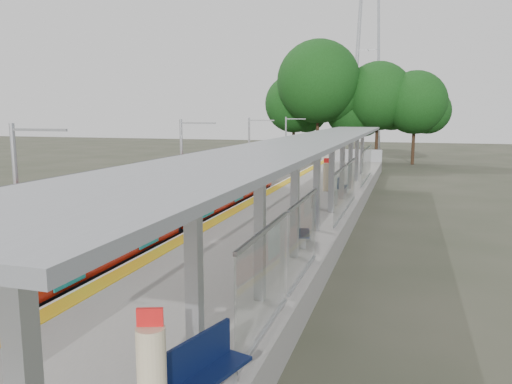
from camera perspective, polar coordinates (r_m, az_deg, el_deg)
trackbed at (r=28.05m, az=-4.15°, el=-2.54°), size 3.00×70.00×0.24m
platform at (r=26.71m, az=4.89°, el=-2.30°), size 6.00×50.00×1.00m
tactile_strip at (r=27.25m, az=-0.34°, el=-0.95°), size 0.60×50.00×0.02m
end_fence at (r=51.03m, az=10.84°, el=4.16°), size 6.00×0.10×1.20m
train at (r=20.81m, az=-11.87°, el=-1.31°), size 2.74×27.60×3.62m
canopy at (r=22.20m, az=7.00°, el=5.03°), size 3.27×38.00×3.66m
pylon at (r=80.01m, az=12.78°, el=18.27°), size 8.00×4.00×38.00m
tree_cluster at (r=59.48m, az=10.15°, el=10.93°), size 21.16×10.93×14.09m
catenary_masts at (r=27.39m, az=-8.33°, el=3.02°), size 2.08×48.16×5.40m
bench_near at (r=8.60m, az=-5.88°, el=-19.40°), size 0.97×1.75×1.15m
bench_mid at (r=18.14m, az=5.21°, el=-4.43°), size 0.70×1.45×0.95m
bench_far at (r=29.68m, az=9.69°, el=0.77°), size 0.49×1.52×1.03m
info_pillar_near at (r=7.94m, az=-11.80°, el=-20.21°), size 0.44×0.44×1.93m
info_pillar_far at (r=30.84m, az=8.09°, el=1.73°), size 0.45×0.45×2.02m
litter_bin at (r=25.07m, az=6.80°, el=-0.97°), size 0.52×0.52×0.81m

